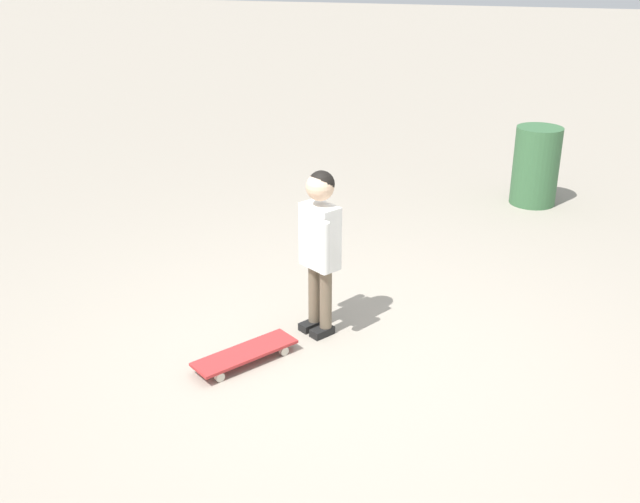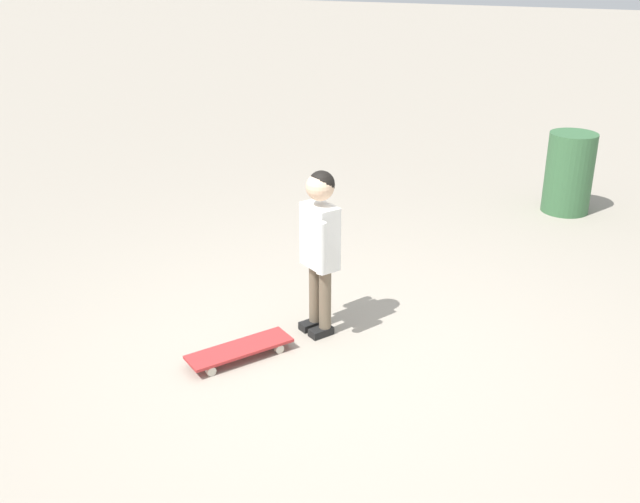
# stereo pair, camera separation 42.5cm
# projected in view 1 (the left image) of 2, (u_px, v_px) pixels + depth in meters

# --- Properties ---
(ground_plane) EXTENTS (50.00, 50.00, 0.00)m
(ground_plane) POSITION_uv_depth(u_px,v_px,m) (334.00, 364.00, 4.36)
(ground_plane) COLOR #9E9384
(child_person) EXTENTS (0.28, 0.37, 1.06)m
(child_person) POSITION_uv_depth(u_px,v_px,m) (320.00, 235.00, 4.47)
(child_person) COLOR brown
(child_person) RESTS_ON ground
(skateboard) EXTENTS (0.53, 0.63, 0.07)m
(skateboard) POSITION_uv_depth(u_px,v_px,m) (245.00, 354.00, 4.36)
(skateboard) COLOR #B22D2D
(skateboard) RESTS_ON ground
(trash_bin) EXTENTS (0.42, 0.42, 0.73)m
(trash_bin) POSITION_uv_depth(u_px,v_px,m) (536.00, 166.00, 6.85)
(trash_bin) COLOR #38663D
(trash_bin) RESTS_ON ground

